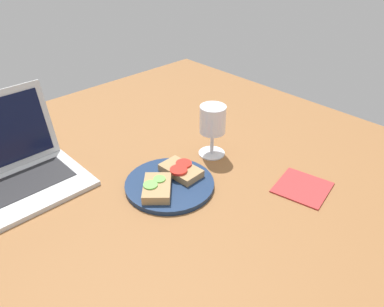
{
  "coord_description": "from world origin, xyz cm",
  "views": [
    {
      "loc": [
        -50.42,
        -60.46,
        61.34
      ],
      "look_at": [
        7.44,
        0.3,
        8.0
      ],
      "focal_mm": 35.0,
      "sensor_mm": 36.0,
      "label": 1
    }
  ],
  "objects_px": {
    "sandwich_with_tomato": "(181,170)",
    "napkin": "(302,187)",
    "wine_glass": "(213,122)",
    "laptop": "(8,168)",
    "plate": "(170,184)",
    "sandwich_with_cucumber": "(157,188)"
  },
  "relations": [
    {
      "from": "sandwich_with_tomato",
      "to": "napkin",
      "type": "bearing_deg",
      "value": -52.02
    },
    {
      "from": "wine_glass",
      "to": "laptop",
      "type": "bearing_deg",
      "value": 152.21
    },
    {
      "from": "napkin",
      "to": "plate",
      "type": "bearing_deg",
      "value": 135.1
    },
    {
      "from": "sandwich_with_tomato",
      "to": "plate",
      "type": "bearing_deg",
      "value": -169.72
    },
    {
      "from": "laptop",
      "to": "sandwich_with_tomato",
      "type": "bearing_deg",
      "value": -39.69
    },
    {
      "from": "plate",
      "to": "wine_glass",
      "type": "height_order",
      "value": "wine_glass"
    },
    {
      "from": "laptop",
      "to": "wine_glass",
      "type": "bearing_deg",
      "value": -27.79
    },
    {
      "from": "napkin",
      "to": "sandwich_with_cucumber",
      "type": "bearing_deg",
      "value": 141.19
    },
    {
      "from": "sandwich_with_tomato",
      "to": "laptop",
      "type": "bearing_deg",
      "value": 140.31
    },
    {
      "from": "wine_glass",
      "to": "laptop",
      "type": "height_order",
      "value": "laptop"
    },
    {
      "from": "sandwich_with_cucumber",
      "to": "napkin",
      "type": "relative_size",
      "value": 0.95
    },
    {
      "from": "wine_glass",
      "to": "napkin",
      "type": "distance_m",
      "value": 0.29
    },
    {
      "from": "plate",
      "to": "wine_glass",
      "type": "xyz_separation_m",
      "value": [
        0.19,
        0.03,
        0.1
      ]
    },
    {
      "from": "sandwich_with_cucumber",
      "to": "napkin",
      "type": "bearing_deg",
      "value": -38.81
    },
    {
      "from": "plate",
      "to": "wine_glass",
      "type": "bearing_deg",
      "value": 10.07
    },
    {
      "from": "sandwich_with_cucumber",
      "to": "laptop",
      "type": "bearing_deg",
      "value": 129.25
    },
    {
      "from": "laptop",
      "to": "plate",
      "type": "bearing_deg",
      "value": -44.84
    },
    {
      "from": "sandwich_with_tomato",
      "to": "wine_glass",
      "type": "xyz_separation_m",
      "value": [
        0.14,
        0.03,
        0.08
      ]
    },
    {
      "from": "plate",
      "to": "laptop",
      "type": "height_order",
      "value": "laptop"
    },
    {
      "from": "plate",
      "to": "sandwich_with_cucumber",
      "type": "bearing_deg",
      "value": -170.12
    },
    {
      "from": "sandwich_with_cucumber",
      "to": "wine_glass",
      "type": "relative_size",
      "value": 0.79
    },
    {
      "from": "sandwich_with_tomato",
      "to": "laptop",
      "type": "height_order",
      "value": "laptop"
    }
  ]
}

